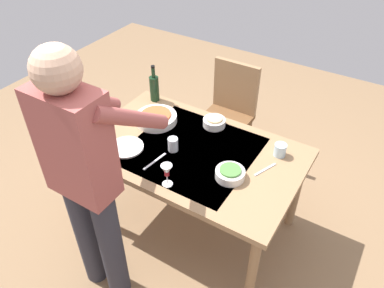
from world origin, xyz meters
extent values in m
plane|color=#846647|center=(0.00, 0.00, 0.00)|extent=(6.00, 6.00, 0.00)
cube|color=#93704C|center=(0.00, 0.00, 0.70)|extent=(1.44, 0.90, 0.04)
cube|color=#B2B7C1|center=(0.00, 0.00, 0.72)|extent=(0.79, 0.76, 0.00)
cylinder|color=#93704C|center=(-0.65, -0.38, 0.34)|extent=(0.06, 0.06, 0.68)
cylinder|color=#93704C|center=(0.65, -0.38, 0.34)|extent=(0.06, 0.06, 0.68)
cylinder|color=#93704C|center=(-0.65, 0.38, 0.34)|extent=(0.06, 0.06, 0.68)
cylinder|color=#93704C|center=(0.65, 0.38, 0.34)|extent=(0.06, 0.06, 0.68)
cube|color=brown|center=(0.14, -0.75, 0.45)|extent=(0.40, 0.40, 0.04)
cube|color=#93704C|center=(0.14, -0.93, 0.70)|extent=(0.40, 0.04, 0.45)
cylinder|color=#93704C|center=(-0.03, -0.92, 0.23)|extent=(0.04, 0.04, 0.43)
cylinder|color=#93704C|center=(0.31, -0.92, 0.23)|extent=(0.04, 0.04, 0.43)
cylinder|color=#93704C|center=(-0.03, -0.58, 0.23)|extent=(0.04, 0.04, 0.43)
cylinder|color=#93704C|center=(0.31, -0.58, 0.23)|extent=(0.04, 0.04, 0.43)
cylinder|color=#2D2D38|center=(0.31, 0.73, 0.44)|extent=(0.14, 0.14, 0.88)
cylinder|color=#2D2D38|center=(0.11, 0.73, 0.44)|extent=(0.14, 0.14, 0.88)
cube|color=#9E4C47|center=(0.21, 0.73, 1.18)|extent=(0.36, 0.20, 0.60)
sphere|color=tan|center=(0.21, 0.73, 1.58)|extent=(0.22, 0.22, 0.22)
cylinder|color=#9E4C47|center=(0.38, 0.49, 1.25)|extent=(0.08, 0.52, 0.40)
cylinder|color=#9E4C47|center=(0.04, 0.49, 1.25)|extent=(0.08, 0.52, 0.40)
cylinder|color=black|center=(0.57, -0.37, 0.82)|extent=(0.07, 0.07, 0.20)
cylinder|color=black|center=(0.57, -0.37, 0.96)|extent=(0.03, 0.03, 0.08)
cylinder|color=black|center=(0.57, -0.37, 1.01)|extent=(0.03, 0.03, 0.02)
cylinder|color=white|center=(-0.04, 0.35, 0.72)|extent=(0.06, 0.06, 0.01)
cylinder|color=white|center=(-0.04, 0.35, 0.76)|extent=(0.01, 0.01, 0.07)
cone|color=white|center=(-0.04, 0.35, 0.83)|extent=(0.07, 0.07, 0.07)
cylinder|color=maroon|center=(-0.04, 0.35, 0.81)|extent=(0.03, 0.03, 0.03)
cylinder|color=silver|center=(0.11, 0.07, 0.77)|extent=(0.07, 0.07, 0.09)
cylinder|color=silver|center=(-0.51, -0.25, 0.76)|extent=(0.08, 0.08, 0.09)
cylinder|color=white|center=(0.39, -0.14, 0.75)|extent=(0.30, 0.30, 0.05)
cylinder|color=#C6562D|center=(0.39, -0.14, 0.77)|extent=(0.22, 0.22, 0.03)
cylinder|color=white|center=(-0.33, 0.10, 0.75)|extent=(0.18, 0.18, 0.05)
cylinder|color=#4C843D|center=(-0.33, 0.10, 0.77)|extent=(0.13, 0.13, 0.03)
cylinder|color=white|center=(0.01, -0.32, 0.75)|extent=(0.16, 0.16, 0.05)
cylinder|color=tan|center=(0.01, -0.32, 0.77)|extent=(0.12, 0.12, 0.03)
cylinder|color=white|center=(0.38, 0.21, 0.73)|extent=(0.23, 0.23, 0.01)
cube|color=silver|center=(0.14, 0.22, 0.72)|extent=(0.04, 0.20, 0.00)
cube|color=silver|center=(-0.49, -0.07, 0.72)|extent=(0.08, 0.17, 0.00)
camera|label=1|loc=(-1.00, 1.62, 2.31)|focal=35.13mm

